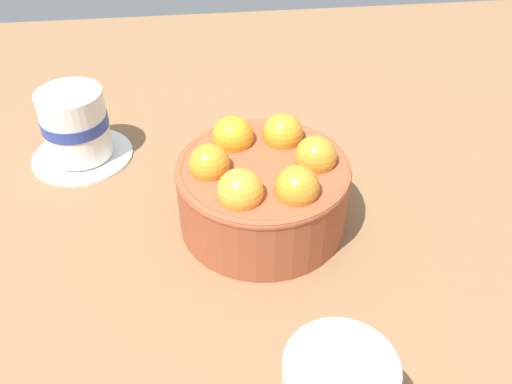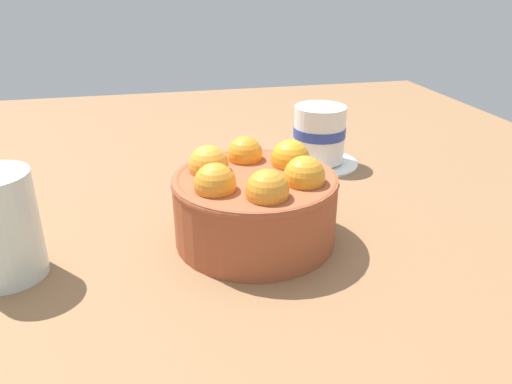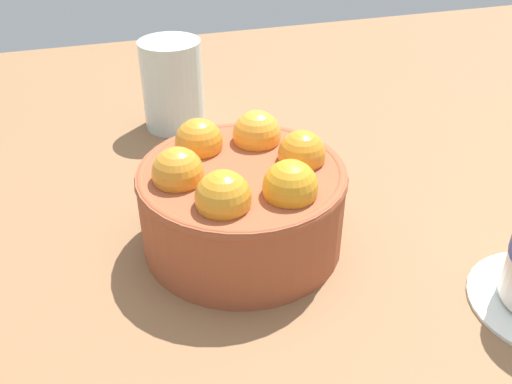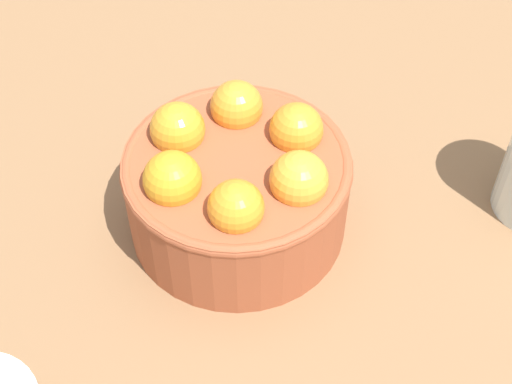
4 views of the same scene
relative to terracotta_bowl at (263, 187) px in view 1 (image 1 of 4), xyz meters
The scene contains 3 objects.
ground_plane 6.37cm from the terracotta_bowl, 139.21° to the right, with size 142.65×112.98×3.67cm, color brown.
terracotta_bowl is the anchor object (origin of this frame).
coffee_cup 24.07cm from the terracotta_bowl, 144.79° to the left, with size 11.65×11.65×8.55cm.
Camera 1 is at (-5.63, -41.35, 38.11)cm, focal length 38.68 mm.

